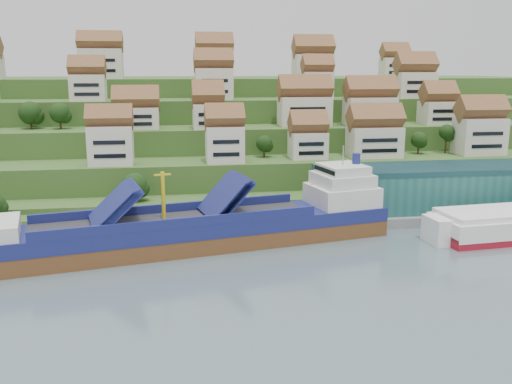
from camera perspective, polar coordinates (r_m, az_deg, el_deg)
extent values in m
plane|color=slate|center=(112.41, -2.35, -5.61)|extent=(300.00, 300.00, 0.00)
cube|color=gray|center=(129.77, 5.71, -2.70)|extent=(180.00, 14.00, 2.20)
cube|color=#2D4C1E|center=(195.41, -5.18, 2.67)|extent=(260.00, 128.00, 4.00)
cube|color=#2D4C1E|center=(199.79, -5.29, 3.90)|extent=(260.00, 118.00, 11.00)
cube|color=#2D4C1E|center=(207.23, -5.45, 5.17)|extent=(260.00, 102.00, 18.00)
cube|color=#2D4C1E|center=(214.77, -5.60, 6.36)|extent=(260.00, 86.00, 25.00)
cube|color=#2D4C1E|center=(223.44, -5.74, 7.36)|extent=(260.00, 68.00, 31.00)
cube|color=silver|center=(145.63, -14.32, 4.54)|extent=(10.78, 7.03, 9.66)
cube|color=silver|center=(145.25, -3.15, 4.78)|extent=(9.40, 7.62, 9.17)
cube|color=silver|center=(152.29, 5.20, 4.68)|extent=(9.44, 7.73, 6.94)
cube|color=silver|center=(157.28, 11.75, 4.93)|extent=(13.76, 8.26, 8.09)
cube|color=silver|center=(170.22, 21.44, 5.21)|extent=(12.60, 8.31, 10.04)
cube|color=silver|center=(162.90, -11.85, 7.26)|extent=(12.27, 7.90, 5.90)
cube|color=silver|center=(160.16, -4.80, 7.56)|extent=(8.37, 8.56, 6.83)
cube|color=silver|center=(168.48, 4.86, 8.05)|extent=(14.80, 8.36, 8.35)
cube|color=silver|center=(171.23, 11.30, 7.90)|extent=(14.28, 8.18, 8.20)
cube|color=silver|center=(180.37, 17.68, 7.55)|extent=(9.57, 8.04, 6.80)
cube|color=silver|center=(177.06, -16.44, 9.96)|extent=(10.07, 7.30, 7.66)
cube|color=silver|center=(176.48, -4.25, 10.71)|extent=(11.25, 7.79, 9.46)
cube|color=silver|center=(182.19, 6.12, 10.55)|extent=(9.14, 7.14, 8.34)
cube|color=silver|center=(193.61, 15.54, 10.26)|extent=(12.22, 8.47, 8.20)
cube|color=silver|center=(196.59, -15.23, 12.26)|extent=(13.75, 7.51, 9.61)
cube|color=silver|center=(195.18, -4.17, 12.54)|extent=(11.88, 8.15, 8.92)
cube|color=silver|center=(201.89, 5.71, 12.38)|extent=(13.17, 8.73, 8.05)
cube|color=silver|center=(214.22, 13.66, 11.97)|extent=(9.31, 7.05, 7.08)
ellipsoid|color=#1C3B13|center=(135.54, -12.03, 0.63)|extent=(6.01, 6.01, 6.01)
ellipsoid|color=#1C3B13|center=(165.70, 15.97, 5.05)|extent=(4.40, 4.40, 4.40)
ellipsoid|color=#1C3B13|center=(168.99, 18.52, 5.72)|extent=(4.29, 4.29, 4.29)
ellipsoid|color=#1C3B13|center=(153.37, 0.82, 4.87)|extent=(4.42, 4.42, 4.42)
ellipsoid|color=#1C3B13|center=(175.15, 9.52, 8.76)|extent=(4.43, 4.43, 4.43)
ellipsoid|color=#1C3B13|center=(170.35, -21.64, 7.37)|extent=(6.32, 6.32, 6.32)
ellipsoid|color=#1C3B13|center=(167.37, -19.03, 7.48)|extent=(5.55, 5.55, 5.55)
ellipsoid|color=#1C3B13|center=(180.38, -3.34, 11.12)|extent=(5.80, 5.80, 5.80)
ellipsoid|color=#1C3B13|center=(187.53, 4.93, 10.97)|extent=(4.73, 4.73, 4.73)
ellipsoid|color=#1C3B13|center=(186.56, 6.16, 10.35)|extent=(5.05, 5.05, 5.05)
cube|color=#24635D|center=(141.45, 18.22, 0.53)|extent=(60.00, 15.00, 10.00)
cylinder|color=gray|center=(123.35, 5.44, -1.04)|extent=(0.16, 0.16, 8.00)
cube|color=maroon|center=(122.72, 5.74, 0.61)|extent=(1.20, 0.05, 0.80)
cube|color=brown|center=(112.85, -6.96, -5.09)|extent=(83.95, 29.21, 5.33)
cube|color=navy|center=(111.84, -7.01, -3.34)|extent=(83.97, 29.33, 2.77)
cube|color=#262628|center=(111.03, -8.10, -2.74)|extent=(54.35, 21.34, 0.32)
cube|color=navy|center=(108.40, -14.21, -1.40)|extent=(10.18, 13.12, 7.36)
cube|color=navy|center=(112.48, -3.38, -0.54)|extent=(9.79, 13.04, 7.78)
cylinder|color=yellow|center=(109.51, -9.26, -0.47)|extent=(0.88, 0.88, 9.59)
cube|color=silver|center=(123.02, 8.57, -0.31)|extent=(14.96, 14.46, 4.26)
cube|color=silver|center=(122.33, 8.62, 1.25)|extent=(12.62, 12.78, 2.66)
cube|color=silver|center=(121.92, 8.66, 2.28)|extent=(10.27, 11.10, 1.92)
cylinder|color=navy|center=(123.16, 9.99, 3.29)|extent=(2.01, 2.01, 2.34)
cube|color=maroon|center=(130.79, 24.27, -3.83)|extent=(34.29, 15.14, 2.89)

